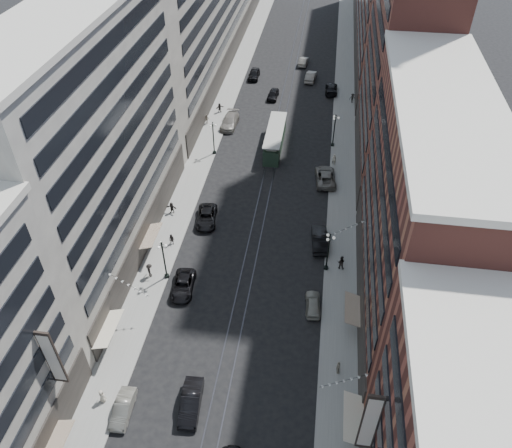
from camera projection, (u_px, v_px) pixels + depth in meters
The scene contains 36 objects.
ground at pixel (276, 142), 81.58m from camera, with size 220.00×220.00×0.00m, color black.
sidewalk_west at pixel (222, 108), 90.24m from camera, with size 4.00×180.00×0.15m, color gray.
sidewalk_east at pixel (344, 117), 87.85m from camera, with size 4.00×180.00×0.15m, color gray.
rail_west at pixel (278, 113), 89.17m from camera, with size 0.12×180.00×0.02m, color #2D2D33.
rail_east at pixel (286, 113), 89.01m from camera, with size 0.12×180.00×0.02m, color #2D2D33.
building_west_mid at pixel (95, 148), 54.02m from camera, with size 8.00×36.00×28.00m, color #AAA597.
building_east_mid at pixel (417, 220), 47.86m from camera, with size 8.00×30.00×24.00m, color brown.
building_east_tower at pixel (410, 25), 63.06m from camera, with size 8.00×26.00×42.00m, color brown.
lamppost_sw_far at pixel (164, 259), 56.50m from camera, with size 1.03×1.14×5.52m.
lamppost_sw_mid at pixel (213, 137), 76.81m from camera, with size 1.03×1.14×5.52m.
lamppost_se_far at pixel (328, 251), 57.51m from camera, with size 1.03×1.14×5.52m.
lamppost_se_mid at pixel (334, 129), 78.56m from camera, with size 1.03×1.14×5.52m.
streetcar at pixel (275, 139), 79.39m from camera, with size 2.60×11.76×3.25m.
car_1 at pixel (123, 408), 45.23m from camera, with size 1.47×4.21×1.39m, color slate.
car_2 at pixel (183, 285), 56.62m from camera, with size 2.37×5.14×1.43m, color black.
car_4 at pixel (313, 304), 54.58m from camera, with size 1.62×4.04×1.38m, color gray.
car_5 at pixel (191, 402), 45.56m from camera, with size 1.74×5.00×1.65m, color black.
pedestrian_1 at pixel (102, 396), 45.89m from camera, with size 0.77×0.42×1.57m, color #BBB19B.
pedestrian_2 at pixel (172, 240), 62.19m from camera, with size 0.75×0.41×1.54m, color black.
pedestrian_4 at pixel (338, 367), 48.16m from camera, with size 0.98×0.44×1.67m, color gray.
car_7 at pixel (207, 217), 65.79m from camera, with size 2.51×5.43×1.51m, color black.
car_8 at pixel (230, 121), 84.99m from camera, with size 2.50×6.15×1.78m, color gray.
car_9 at pixel (254, 74), 99.64m from camera, with size 2.01×4.99×1.70m, color black.
car_10 at pixel (320, 239), 62.29m from camera, with size 1.87×5.36×1.77m, color black.
car_11 at pixel (325, 177), 72.67m from camera, with size 2.79×6.05×1.68m, color #68645C.
car_12 at pixel (331, 88), 94.80m from camera, with size 2.23×5.48×1.59m, color black.
car_13 at pixel (273, 94), 92.99m from camera, with size 1.78×4.44×1.51m, color black.
car_14 at pixel (311, 76), 98.78m from camera, with size 1.80×5.17×1.70m, color gray.
pedestrian_5 at pixel (172, 208), 66.97m from camera, with size 1.49×0.43×1.61m, color black.
pedestrian_6 at pixel (207, 119), 85.39m from camera, with size 0.97×0.44×1.66m, color #A79C8A.
pedestrian_7 at pixel (341, 262), 58.91m from camera, with size 0.91×0.50×1.86m, color black.
pedestrian_8 at pixel (334, 159), 75.74m from camera, with size 0.66×0.43×1.81m, color beige.
pedestrian_9 at pixel (352, 98), 91.24m from camera, with size 1.14×0.47×1.76m, color black.
car_extra_0 at pixel (303, 61), 104.65m from camera, with size 1.60×4.58×1.51m, color slate.
pedestrian_extra_0 at pixel (220, 108), 88.52m from camera, with size 1.55×0.45×1.67m, color black.
pedestrian_extra_1 at pixel (150, 270), 57.90m from camera, with size 1.20×0.50×1.86m, color black.
Camera 1 is at (6.92, -10.46, 42.83)m, focal length 35.00 mm.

